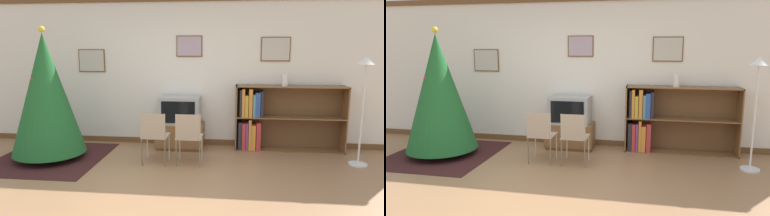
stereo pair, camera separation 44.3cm
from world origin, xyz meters
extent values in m
plane|color=#936B47|center=(0.00, 0.00, 0.00)|extent=(24.00, 24.00, 0.00)
cube|color=silver|center=(0.00, 2.49, 1.35)|extent=(8.61, 0.08, 2.70)
cube|color=brown|center=(0.00, 2.44, 0.05)|extent=(8.61, 0.03, 0.10)
cube|color=brown|center=(-1.74, 2.44, 1.55)|extent=(0.50, 0.02, 0.42)
cube|color=#BCB7A8|center=(-1.74, 2.43, 1.55)|extent=(0.47, 0.01, 0.38)
cube|color=brown|center=(0.10, 2.44, 1.82)|extent=(0.47, 0.02, 0.38)
cube|color=#A893A3|center=(0.10, 2.43, 1.82)|extent=(0.43, 0.01, 0.34)
cube|color=brown|center=(1.62, 2.44, 1.77)|extent=(0.51, 0.02, 0.42)
cube|color=#BCB7A8|center=(1.62, 2.43, 1.77)|extent=(0.47, 0.01, 0.39)
cube|color=#381919|center=(-2.07, 1.35, 0.00)|extent=(1.73, 1.86, 0.01)
cylinder|color=maroon|center=(-2.07, 1.35, 0.06)|extent=(0.36, 0.36, 0.10)
cone|color=#1E5B28|center=(-2.07, 1.35, 1.07)|extent=(1.15, 1.15, 1.92)
sphere|color=yellow|center=(-2.07, 1.35, 2.08)|extent=(0.10, 0.10, 0.10)
sphere|color=red|center=(-2.19, 1.18, 1.32)|extent=(0.05, 0.05, 0.05)
sphere|color=red|center=(-2.06, 1.66, 0.97)|extent=(0.04, 0.04, 0.04)
sphere|color=gold|center=(-2.05, 1.52, 1.46)|extent=(0.05, 0.05, 0.05)
sphere|color=red|center=(-2.46, 1.62, 0.44)|extent=(0.06, 0.06, 0.06)
sphere|color=silver|center=(-2.18, 1.42, 1.59)|extent=(0.06, 0.06, 0.06)
sphere|color=red|center=(-2.18, 1.38, 1.64)|extent=(0.06, 0.06, 0.06)
cube|color=brown|center=(-0.04, 2.17, 0.03)|extent=(0.81, 0.48, 0.05)
cube|color=brown|center=(-0.04, 2.17, 0.25)|extent=(0.84, 0.50, 0.41)
cube|color=#9E9E99|center=(-0.04, 2.17, 0.70)|extent=(0.71, 0.48, 0.49)
cube|color=black|center=(-0.04, 1.93, 0.70)|extent=(0.58, 0.01, 0.38)
cube|color=tan|center=(-0.30, 1.35, 0.43)|extent=(0.40, 0.40, 0.02)
cube|color=tan|center=(-0.30, 1.16, 0.63)|extent=(0.35, 0.02, 0.38)
cylinder|color=beige|center=(-0.48, 1.53, 0.21)|extent=(0.02, 0.02, 0.42)
cylinder|color=beige|center=(-0.12, 1.53, 0.21)|extent=(0.02, 0.02, 0.42)
cylinder|color=beige|center=(-0.48, 1.17, 0.21)|extent=(0.02, 0.02, 0.42)
cylinder|color=beige|center=(-0.12, 1.17, 0.21)|extent=(0.02, 0.02, 0.42)
cylinder|color=beige|center=(-0.48, 1.17, 0.41)|extent=(0.02, 0.02, 0.82)
cylinder|color=beige|center=(-0.12, 1.17, 0.41)|extent=(0.02, 0.02, 0.82)
cube|color=tan|center=(0.23, 1.35, 0.43)|extent=(0.40, 0.40, 0.02)
cube|color=tan|center=(0.23, 1.16, 0.63)|extent=(0.35, 0.02, 0.38)
cylinder|color=beige|center=(0.05, 1.53, 0.21)|extent=(0.02, 0.02, 0.42)
cylinder|color=beige|center=(0.41, 1.53, 0.21)|extent=(0.02, 0.02, 0.42)
cylinder|color=beige|center=(0.05, 1.17, 0.21)|extent=(0.02, 0.02, 0.42)
cylinder|color=beige|center=(0.41, 1.17, 0.21)|extent=(0.02, 0.02, 0.42)
cylinder|color=beige|center=(0.05, 1.17, 0.41)|extent=(0.02, 0.02, 0.82)
cylinder|color=beige|center=(0.41, 1.17, 0.41)|extent=(0.02, 0.02, 0.82)
cube|color=brown|center=(0.96, 2.25, 0.57)|extent=(0.02, 0.36, 1.14)
cube|color=brown|center=(2.81, 2.25, 0.57)|extent=(0.02, 0.36, 1.14)
cube|color=brown|center=(1.89, 2.25, 1.14)|extent=(1.87, 0.36, 0.02)
cube|color=brown|center=(1.89, 2.25, 0.01)|extent=(1.87, 0.36, 0.02)
cube|color=brown|center=(1.89, 2.25, 0.60)|extent=(1.83, 0.36, 0.02)
cube|color=brown|center=(1.89, 2.43, 0.57)|extent=(1.87, 0.01, 1.14)
cube|color=#232328|center=(1.03, 2.22, 0.26)|extent=(0.06, 0.29, 0.49)
cube|color=#B73333|center=(1.10, 2.23, 0.25)|extent=(0.06, 0.30, 0.47)
cube|color=#7A3D7F|center=(1.15, 2.20, 0.26)|extent=(0.04, 0.25, 0.48)
cube|color=orange|center=(1.20, 2.21, 0.29)|extent=(0.05, 0.26, 0.54)
cube|color=orange|center=(1.27, 2.20, 0.24)|extent=(0.07, 0.24, 0.44)
cube|color=#B73333|center=(1.35, 2.20, 0.26)|extent=(0.08, 0.24, 0.49)
cube|color=#232328|center=(1.03, 2.21, 0.84)|extent=(0.04, 0.27, 0.47)
cube|color=orange|center=(1.08, 2.21, 0.85)|extent=(0.05, 0.26, 0.49)
cube|color=gold|center=(1.13, 2.21, 0.79)|extent=(0.06, 0.27, 0.38)
cube|color=orange|center=(1.20, 2.18, 0.85)|extent=(0.06, 0.20, 0.49)
cube|color=teal|center=(1.26, 2.21, 0.80)|extent=(0.04, 0.26, 0.40)
cube|color=#2D4C93|center=(1.33, 2.20, 0.82)|extent=(0.08, 0.24, 0.43)
cube|color=#232328|center=(1.40, 2.23, 0.83)|extent=(0.05, 0.30, 0.46)
cylinder|color=silver|center=(1.78, 2.23, 1.25)|extent=(0.10, 0.10, 0.20)
torus|color=silver|center=(1.78, 2.23, 1.35)|extent=(0.09, 0.09, 0.02)
cylinder|color=silver|center=(2.84, 1.57, 0.01)|extent=(0.28, 0.28, 0.03)
cylinder|color=silver|center=(2.84, 1.57, 0.79)|extent=(0.03, 0.03, 1.53)
cone|color=white|center=(2.84, 1.57, 1.61)|extent=(0.28, 0.28, 0.12)
camera|label=1|loc=(0.85, -3.76, 1.81)|focal=32.00mm
camera|label=2|loc=(1.29, -3.69, 1.81)|focal=32.00mm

